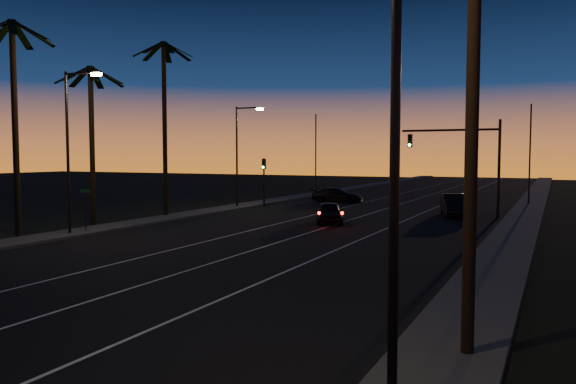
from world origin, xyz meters
The scene contains 21 objects.
road centered at (0.00, 30.00, 0.01)m, with size 20.00×170.00×0.01m, color black.
sidewalk_left centered at (-11.20, 30.00, 0.08)m, with size 2.40×170.00×0.16m, color #343432.
sidewalk_right centered at (11.20, 30.00, 0.08)m, with size 2.40×170.00×0.16m, color #343432.
lane_stripe_left centered at (-3.00, 30.00, 0.02)m, with size 0.12×160.00×0.01m, color silver.
lane_stripe_mid centered at (0.50, 30.00, 0.02)m, with size 0.12×160.00×0.01m, color silver.
lane_stripe_right centered at (4.00, 30.00, 0.02)m, with size 0.12×160.00×0.01m, color silver.
palm_near centered at (-12.60, 18.00, 7.07)m, with size 4.25×4.16×11.53m.
palm_mid centered at (-13.20, 24.00, 6.25)m, with size 4.25×4.16×10.03m.
palm_far centered at (-12.20, 30.00, 7.61)m, with size 4.25×4.16×12.53m.
streetlight_left_near centered at (-10.70, 20.00, 5.32)m, with size 2.55×0.26×9.00m.
streetlight_left_far centered at (-10.69, 38.00, 5.06)m, with size 2.55×0.26×8.50m.
streetlight_right_near centered at (10.70, 6.00, 5.32)m, with size 2.55×0.26×9.00m.
street_sign centered at (-10.80, 21.00, 1.66)m, with size 0.70×0.06×2.60m.
utility_pole centered at (11.60, 10.00, 5.32)m, with size 2.20×0.28×10.00m.
signal_mast centered at (7.14, 39.99, 4.78)m, with size 7.10×0.41×7.00m.
signal_post centered at (-9.50, 39.98, 2.89)m, with size 0.28×0.37×4.20m.
far_pole_left centered at (-11.00, 55.00, 4.50)m, with size 0.14×0.14×9.00m, color black.
far_pole_right centered at (11.00, 52.00, 4.50)m, with size 0.14×0.14×9.00m, color black.
lead_car centered at (-0.13, 31.53, 0.71)m, with size 3.29×4.83×1.40m.
right_car centered at (6.65, 39.23, 0.83)m, with size 3.03×5.24×1.63m.
cross_car centered at (-5.34, 46.66, 0.71)m, with size 5.09×2.91×1.39m.
Camera 1 is at (13.28, -2.54, 4.48)m, focal length 35.00 mm.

